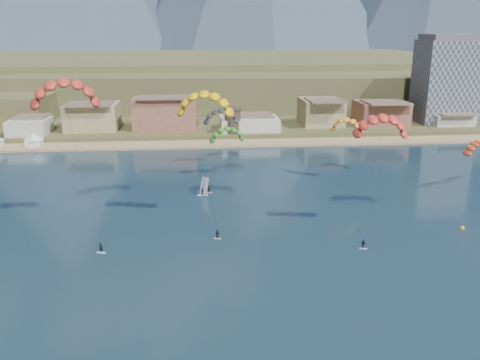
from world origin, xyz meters
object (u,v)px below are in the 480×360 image
object	(u,v)px
kitesurfer_red	(64,88)
windsurfer	(203,190)
kitesurfer_orange	(381,122)
kitesurfer_green	(227,132)
apartment_tower	(446,80)
kitesurfer_yellow	(205,100)
watchtower	(233,120)
buoy	(462,228)

from	to	relation	value
kitesurfer_red	windsurfer	world-z (taller)	kitesurfer_red
kitesurfer_orange	kitesurfer_green	xyz separation A→B (m)	(-24.74, 37.69, -8.84)
apartment_tower	kitesurfer_red	size ratio (longest dim) A/B	1.06
windsurfer	kitesurfer_orange	bearing A→B (deg)	-36.67
apartment_tower	kitesurfer_yellow	world-z (taller)	apartment_tower
kitesurfer_yellow	kitesurfer_green	bearing A→B (deg)	79.19
windsurfer	apartment_tower	bearing A→B (deg)	39.03
kitesurfer_yellow	kitesurfer_green	world-z (taller)	kitesurfer_yellow
kitesurfer_red	kitesurfer_orange	xyz separation A→B (m)	(55.28, -7.20, -5.65)
watchtower	kitesurfer_red	bearing A→B (deg)	-115.08
kitesurfer_orange	windsurfer	xyz separation A→B (m)	(-31.03, 23.10, -18.87)
kitesurfer_orange	buoy	bearing A→B (deg)	-3.83
kitesurfer_green	buoy	bearing A→B (deg)	-43.03
watchtower	kitesurfer_orange	world-z (taller)	kitesurfer_orange
apartment_tower	kitesurfer_orange	world-z (taller)	apartment_tower
kitesurfer_red	buoy	xyz separation A→B (m)	(72.12, -8.32, -25.73)
kitesurfer_yellow	buoy	world-z (taller)	kitesurfer_yellow
kitesurfer_yellow	kitesurfer_green	xyz separation A→B (m)	(5.84, 30.56, -12.12)
kitesurfer_green	kitesurfer_orange	bearing A→B (deg)	-56.72
kitesurfer_red	kitesurfer_green	xyz separation A→B (m)	(30.54, 30.49, -14.49)
watchtower	kitesurfer_green	xyz separation A→B (m)	(-4.99, -45.42, 5.01)
watchtower	windsurfer	size ratio (longest dim) A/B	2.04
kitesurfer_yellow	kitesurfer_orange	size ratio (longest dim) A/B	1.14
kitesurfer_red	kitesurfer_green	bearing A→B (deg)	44.95
apartment_tower	kitesurfer_red	world-z (taller)	apartment_tower
windsurfer	kitesurfer_red	bearing A→B (deg)	-146.74
apartment_tower	watchtower	size ratio (longest dim) A/B	3.72
kitesurfer_yellow	kitesurfer_orange	bearing A→B (deg)	-13.11
kitesurfer_red	kitesurfer_orange	size ratio (longest dim) A/B	1.31
kitesurfer_red	apartment_tower	bearing A→B (deg)	37.89
buoy	kitesurfer_green	bearing A→B (deg)	136.97
kitesurfer_red	buoy	size ratio (longest dim) A/B	38.06
apartment_tower	buoy	world-z (taller)	apartment_tower
kitesurfer_yellow	windsurfer	distance (m)	27.32
kitesurfer_yellow	watchtower	bearing A→B (deg)	81.89
watchtower	windsurfer	world-z (taller)	watchtower
kitesurfer_yellow	kitesurfer_red	bearing A→B (deg)	179.83
apartment_tower	windsurfer	distance (m)	118.66
kitesurfer_green	kitesurfer_yellow	bearing A→B (deg)	-100.81
watchtower	kitesurfer_green	bearing A→B (deg)	-96.27
kitesurfer_red	windsurfer	xyz separation A→B (m)	(24.25, 15.91, -24.53)
watchtower	kitesurfer_orange	xyz separation A→B (m)	(19.75, -83.10, 13.84)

